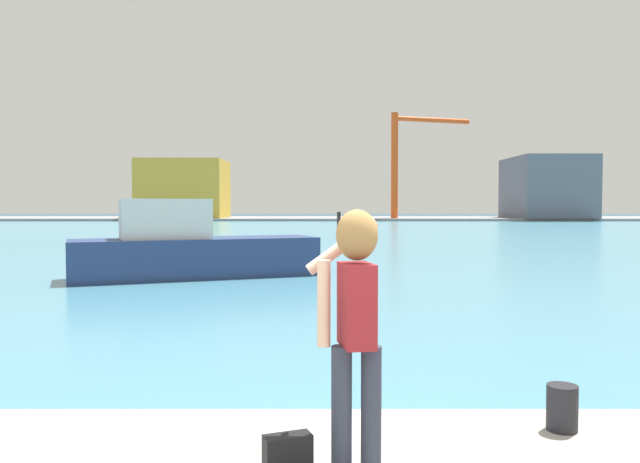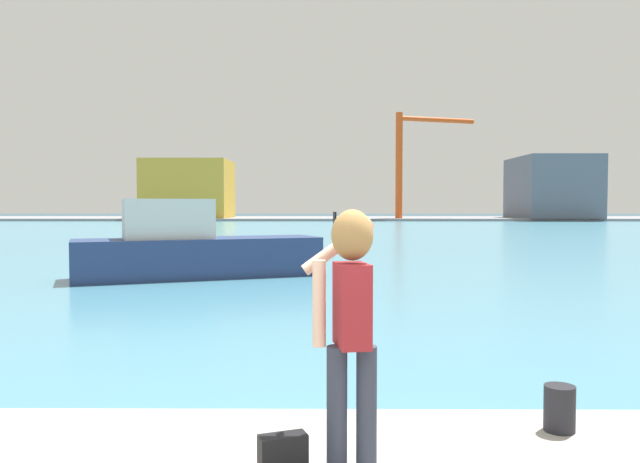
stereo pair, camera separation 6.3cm
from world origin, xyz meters
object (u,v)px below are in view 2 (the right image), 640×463
Objects in this scene: warehouse_right at (552,188)px; port_crane at (410,153)px; person_photographer at (350,310)px; warehouse_left at (189,189)px; harbor_bollard at (559,408)px; handbag at (283,452)px; boat_moored at (193,250)px.

warehouse_right is 0.91× the size of port_crane.
port_crane reaches higher than warehouse_right.
person_photographer is at bearing -110.70° from warehouse_right.
warehouse_left is at bearing 179.60° from warehouse_right.
warehouse_right is at bearing 70.12° from harbor_bollard.
handbag is 2.24m from harbor_bollard.
handbag is at bearing -98.27° from port_crane.
harbor_bollard is at bearing -75.87° from warehouse_left.
port_crane is (16.19, 70.59, 8.88)m from boat_moored.
warehouse_left is (-20.32, 88.03, 3.07)m from person_photographer.
warehouse_right is at bearing 69.06° from handbag.
warehouse_right is (31.45, 86.98, 4.17)m from harbor_bollard.
port_crane reaches higher than handbag.
handbag is 90.40m from warehouse_left.
handbag is at bearing 88.27° from person_photographer.
person_photographer is 2.01m from harbor_bollard.
warehouse_left reaches higher than harbor_bollard.
port_crane reaches higher than warehouse_left.
person_photographer is at bearing -95.45° from boat_moored.
handbag is 94.02m from warehouse_right.
warehouse_left reaches higher than boat_moored.
warehouse_right is at bearing 41.57° from boat_moored.
port_crane is (-21.14, -2.23, 4.93)m from warehouse_right.
warehouse_right reaches higher than warehouse_left.
boat_moored is at bearing -102.92° from port_crane.
warehouse_right reaches higher than person_photographer.
port_crane is at bearing 81.73° from handbag.
warehouse_right is at bearing -0.40° from warehouse_left.
port_crane is at bearing -18.44° from person_photographer.
person_photographer is 0.23× the size of boat_moored.
warehouse_right is at bearing 6.02° from port_crane.
person_photographer is at bearing -158.03° from harbor_bollard.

